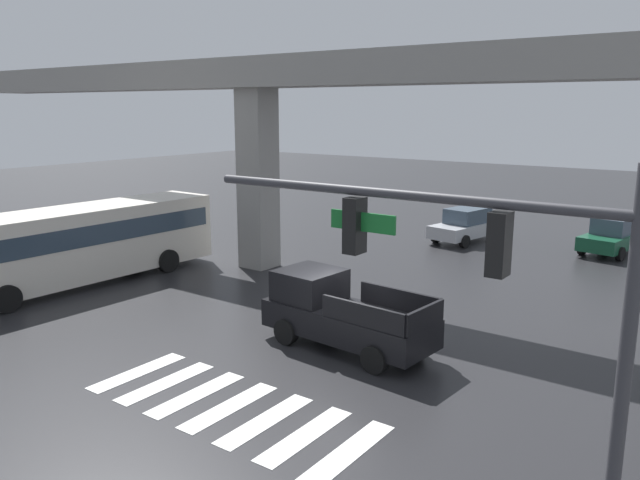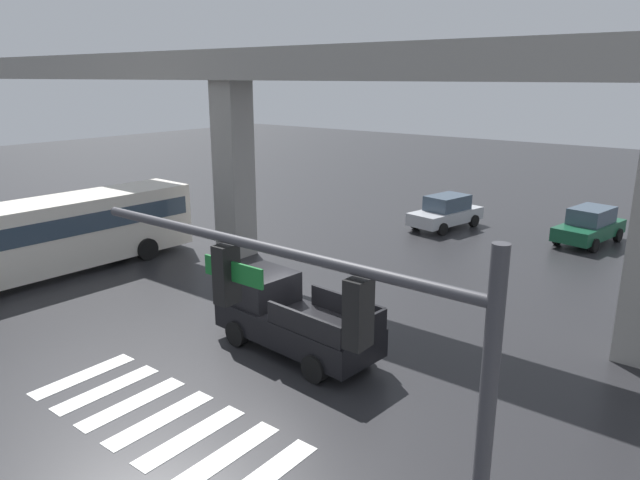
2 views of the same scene
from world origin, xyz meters
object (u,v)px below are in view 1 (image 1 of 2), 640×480
at_px(sedan_dark_green, 614,235).
at_px(pickup_truck, 340,313).
at_px(sedan_silver, 466,225).
at_px(city_bus, 84,240).
at_px(traffic_signal_mast, 487,295).

bearing_deg(sedan_dark_green, pickup_truck, -102.36).
relative_size(sedan_dark_green, sedan_silver, 0.99).
height_order(pickup_truck, sedan_silver, pickup_truck).
height_order(city_bus, traffic_signal_mast, traffic_signal_mast).
bearing_deg(sedan_dark_green, sedan_silver, -166.64).
distance_m(city_bus, sedan_silver, 18.43).
xyz_separation_m(pickup_truck, sedan_silver, (-2.89, 15.78, -0.14)).
relative_size(sedan_dark_green, traffic_signal_mast, 0.70).
distance_m(sedan_dark_green, sedan_silver, 6.88).
bearing_deg(sedan_dark_green, traffic_signal_mast, -82.93).
distance_m(city_bus, sedan_dark_green, 23.62).
bearing_deg(sedan_silver, pickup_truck, -79.61).
xyz_separation_m(pickup_truck, sedan_dark_green, (3.80, 17.37, -0.14)).
bearing_deg(city_bus, sedan_dark_green, 48.44).
distance_m(pickup_truck, city_bus, 11.88).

